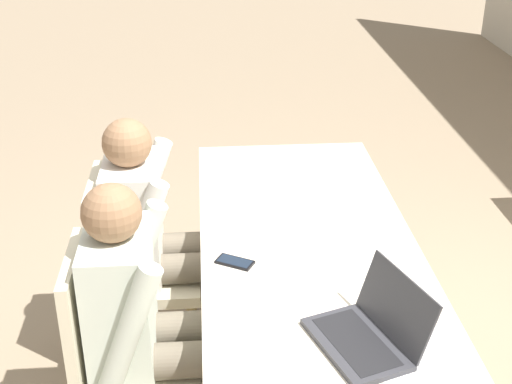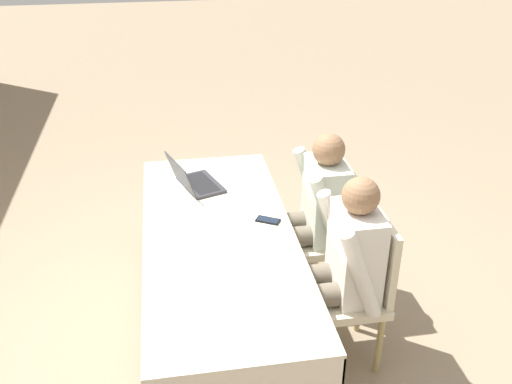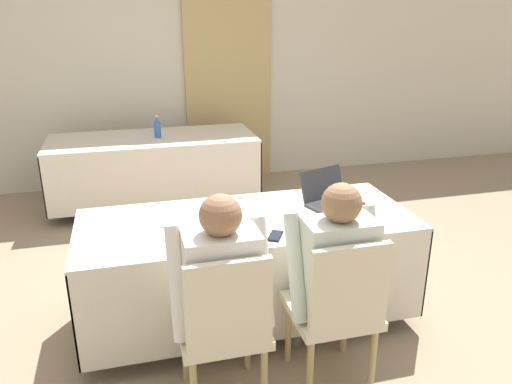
# 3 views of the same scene
# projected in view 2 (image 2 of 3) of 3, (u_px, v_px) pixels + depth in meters

# --- Properties ---
(ground_plane) EXTENTS (24.00, 24.00, 0.00)m
(ground_plane) POSITION_uv_depth(u_px,v_px,m) (223.00, 331.00, 3.57)
(ground_plane) COLOR gray
(conference_table_near) EXTENTS (2.07, 0.85, 0.72)m
(conference_table_near) POSITION_uv_depth(u_px,v_px,m) (220.00, 258.00, 3.31)
(conference_table_near) COLOR beige
(conference_table_near) RESTS_ON ground_plane
(laptop) EXTENTS (0.42, 0.38, 0.22)m
(laptop) POSITION_uv_depth(u_px,v_px,m) (195.00, 181.00, 3.71)
(laptop) COLOR #333338
(laptop) RESTS_ON conference_table_near
(cell_phone) EXTENTS (0.13, 0.16, 0.01)m
(cell_phone) POSITION_uv_depth(u_px,v_px,m) (268.00, 220.00, 3.35)
(cell_phone) COLOR black
(cell_phone) RESTS_ON conference_table_near
(paper_beside_laptop) EXTENTS (0.29, 0.34, 0.00)m
(paper_beside_laptop) POSITION_uv_depth(u_px,v_px,m) (175.00, 184.00, 3.78)
(paper_beside_laptop) COLOR white
(paper_beside_laptop) RESTS_ON conference_table_near
(paper_centre_table) EXTENTS (0.23, 0.31, 0.00)m
(paper_centre_table) POSITION_uv_depth(u_px,v_px,m) (207.00, 228.00, 3.28)
(paper_centre_table) COLOR white
(paper_centre_table) RESTS_ON conference_table_near
(chair_near_left) EXTENTS (0.44, 0.44, 0.90)m
(chair_near_left) POSITION_uv_depth(u_px,v_px,m) (357.00, 284.00, 3.18)
(chair_near_left) COLOR tan
(chair_near_left) RESTS_ON ground_plane
(chair_near_right) EXTENTS (0.44, 0.44, 0.90)m
(chair_near_right) POSITION_uv_depth(u_px,v_px,m) (327.00, 229.00, 3.70)
(chair_near_right) COLOR tan
(chair_near_right) RESTS_ON ground_plane
(person_checkered_shirt) EXTENTS (0.50, 0.52, 1.16)m
(person_checkered_shirt) POSITION_uv_depth(u_px,v_px,m) (341.00, 262.00, 3.09)
(person_checkered_shirt) COLOR #665B4C
(person_checkered_shirt) RESTS_ON ground_plane
(person_white_shirt) EXTENTS (0.50, 0.52, 1.16)m
(person_white_shirt) POSITION_uv_depth(u_px,v_px,m) (313.00, 209.00, 3.61)
(person_white_shirt) COLOR #665B4C
(person_white_shirt) RESTS_ON ground_plane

